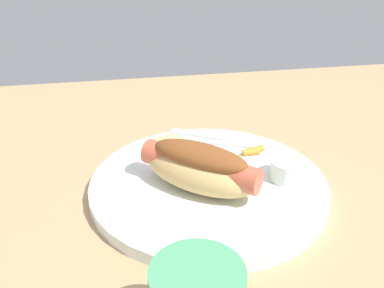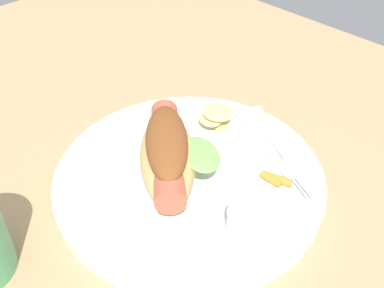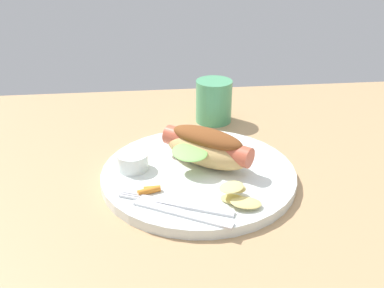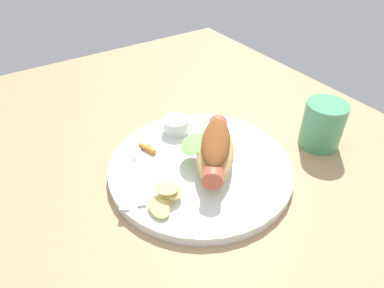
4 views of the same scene
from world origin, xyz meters
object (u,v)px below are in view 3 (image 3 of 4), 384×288
Objects in this scene: sauce_ramekin at (133,161)px; knife at (182,213)px; fork at (178,204)px; chips_pile at (237,194)px; carrot_garnish at (150,190)px; plate at (198,174)px; hot_dog at (206,147)px; drinking_cup at (214,101)px.

sauce_ramekin is 14.74cm from knife.
chips_pile is (-8.32, -0.23, 0.90)cm from fork.
knife is at bearing 125.00° from fork.
plate is at bearing -143.79° from carrot_garnish.
carrot_garnish is at bearing 78.91° from hot_dog.
plate is 10.28cm from chips_pile.
drinking_cup is at bearing -92.99° from chips_pile.
hot_dog is 0.97× the size of fork.
sauce_ramekin reaches higher than knife.
knife is (5.10, 13.34, -2.96)cm from hot_dog.
sauce_ramekin reaches higher than chips_pile.
hot_dog is at bearing 78.00° from drinking_cup.
chips_pile is 1.92× the size of carrot_garnish.
plate is 23.73cm from drinking_cup.
sauce_ramekin is at bearing -8.46° from plate.
hot_dog reaches higher than knife.
fork is 2.20cm from knife.
drinking_cup reaches higher than hot_dog.
chips_pile is at bearing 87.01° from drinking_cup.
sauce_ramekin is 12.65cm from fork.
drinking_cup reaches higher than knife.
hot_dog is 11.48cm from chips_pile.
sauce_ramekin reaches higher than carrot_garnish.
hot_dog is at bearing -141.01° from carrot_garnish.
fork is 33.71cm from drinking_cup.
carrot_garnish is 31.59cm from drinking_cup.
chips_pile reaches higher than knife.
knife is 1.67× the size of drinking_cup.
carrot_garnish is (9.24, 7.48, -2.69)cm from hot_dog.
plate is 12.14cm from knife.
sauce_ramekin is 26.72cm from drinking_cup.
plate is at bearing 75.37° from drinking_cup.
fork is 5.25cm from carrot_garnish.
drinking_cup reaches higher than plate.
plate is 10.27cm from fork.
hot_dog is at bearing -81.42° from knife.
plate is at bearing -89.79° from fork.
drinking_cup is at bearing -76.08° from knife.
sauce_ramekin is 0.74× the size of chips_pile.
sauce_ramekin is 1.42× the size of carrot_garnish.
fork is at bearing 72.73° from drinking_cup.
sauce_ramekin is 0.34× the size of knife.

